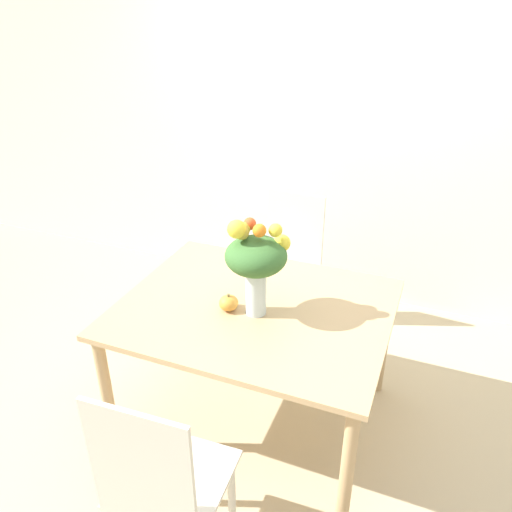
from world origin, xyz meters
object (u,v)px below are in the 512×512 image
object	(u,v)px
dining_chair_near_window	(288,265)
dining_chair_far_side	(163,485)
pumpkin	(229,303)
flower_vase	(256,260)

from	to	relation	value
dining_chair_near_window	dining_chair_far_side	world-z (taller)	same
pumpkin	dining_chair_near_window	bearing A→B (deg)	90.61
pumpkin	dining_chair_near_window	world-z (taller)	dining_chair_near_window
flower_vase	dining_chair_far_side	bearing A→B (deg)	-92.07
flower_vase	dining_chair_far_side	size ratio (longest dim) A/B	0.51
dining_chair_near_window	dining_chair_far_side	bearing A→B (deg)	-82.43
pumpkin	dining_chair_near_window	xyz separation A→B (m)	(-0.01, 0.98, -0.29)
flower_vase	dining_chair_far_side	xyz separation A→B (m)	(-0.03, -0.86, -0.54)
pumpkin	dining_chair_near_window	size ratio (longest dim) A/B	0.10
pumpkin	dining_chair_far_side	bearing A→B (deg)	-82.95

